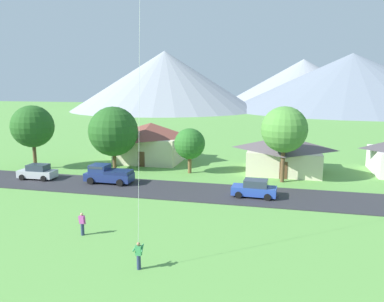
{
  "coord_description": "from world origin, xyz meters",
  "views": [
    {
      "loc": [
        5.85,
        -9.49,
        10.67
      ],
      "look_at": [
        0.41,
        13.04,
        6.54
      ],
      "focal_mm": 34.98,
      "sensor_mm": 36.0,
      "label": 1
    }
  ],
  "objects_px": {
    "tree_left_of_center": "(113,131)",
    "watcher_person": "(82,223)",
    "tree_near_left": "(284,130)",
    "parked_car_blue_west_end": "(254,189)",
    "house_leftmost": "(151,141)",
    "tree_right_of_center": "(190,144)",
    "tree_center": "(33,126)",
    "parked_car_silver_mid_west": "(38,172)",
    "house_left_center": "(284,153)",
    "pickup_truck_navy_west_side": "(108,174)"
  },
  "relations": [
    {
      "from": "tree_left_of_center",
      "to": "house_left_center",
      "type": "bearing_deg",
      "value": 10.78
    },
    {
      "from": "tree_near_left",
      "to": "pickup_truck_navy_west_side",
      "type": "relative_size",
      "value": 1.61
    },
    {
      "from": "parked_car_silver_mid_west",
      "to": "parked_car_blue_west_end",
      "type": "bearing_deg",
      "value": -2.76
    },
    {
      "from": "tree_center",
      "to": "tree_right_of_center",
      "type": "xyz_separation_m",
      "value": [
        19.76,
        2.48,
        -1.86
      ]
    },
    {
      "from": "tree_left_of_center",
      "to": "house_leftmost",
      "type": "bearing_deg",
      "value": 66.34
    },
    {
      "from": "house_leftmost",
      "to": "tree_near_left",
      "type": "relative_size",
      "value": 1.1
    },
    {
      "from": "tree_near_left",
      "to": "tree_center",
      "type": "xyz_separation_m",
      "value": [
        -30.78,
        -0.76,
        -0.37
      ]
    },
    {
      "from": "house_leftmost",
      "to": "watcher_person",
      "type": "distance_m",
      "value": 26.67
    },
    {
      "from": "tree_center",
      "to": "tree_near_left",
      "type": "bearing_deg",
      "value": 1.42
    },
    {
      "from": "house_leftmost",
      "to": "pickup_truck_navy_west_side",
      "type": "bearing_deg",
      "value": -92.09
    },
    {
      "from": "house_leftmost",
      "to": "tree_right_of_center",
      "type": "relative_size",
      "value": 1.67
    },
    {
      "from": "house_leftmost",
      "to": "tree_right_of_center",
      "type": "distance_m",
      "value": 9.2
    },
    {
      "from": "house_leftmost",
      "to": "tree_right_of_center",
      "type": "height_order",
      "value": "tree_right_of_center"
    },
    {
      "from": "tree_left_of_center",
      "to": "pickup_truck_navy_west_side",
      "type": "distance_m",
      "value": 7.88
    },
    {
      "from": "house_left_center",
      "to": "tree_right_of_center",
      "type": "relative_size",
      "value": 1.68
    },
    {
      "from": "tree_center",
      "to": "watcher_person",
      "type": "xyz_separation_m",
      "value": [
        16.89,
        -17.92,
        -4.6
      ]
    },
    {
      "from": "house_left_center",
      "to": "tree_center",
      "type": "xyz_separation_m",
      "value": [
        -30.89,
        -6.11,
        3.2
      ]
    },
    {
      "from": "tree_near_left",
      "to": "parked_car_silver_mid_west",
      "type": "height_order",
      "value": "tree_near_left"
    },
    {
      "from": "tree_left_of_center",
      "to": "pickup_truck_navy_west_side",
      "type": "xyz_separation_m",
      "value": [
        2.27,
        -6.5,
        -3.83
      ]
    },
    {
      "from": "tree_right_of_center",
      "to": "parked_car_blue_west_end",
      "type": "distance_m",
      "value": 12.16
    },
    {
      "from": "house_leftmost",
      "to": "pickup_truck_navy_west_side",
      "type": "height_order",
      "value": "house_leftmost"
    },
    {
      "from": "house_left_center",
      "to": "pickup_truck_navy_west_side",
      "type": "xyz_separation_m",
      "value": [
        -18.62,
        -10.48,
        -1.22
      ]
    },
    {
      "from": "pickup_truck_navy_west_side",
      "to": "watcher_person",
      "type": "xyz_separation_m",
      "value": [
        4.63,
        -13.54,
        -0.18
      ]
    },
    {
      "from": "tree_center",
      "to": "watcher_person",
      "type": "distance_m",
      "value": 25.05
    },
    {
      "from": "tree_left_of_center",
      "to": "tree_center",
      "type": "distance_m",
      "value": 10.24
    },
    {
      "from": "watcher_person",
      "to": "tree_right_of_center",
      "type": "bearing_deg",
      "value": 81.99
    },
    {
      "from": "tree_left_of_center",
      "to": "parked_car_blue_west_end",
      "type": "relative_size",
      "value": 1.88
    },
    {
      "from": "house_leftmost",
      "to": "parked_car_silver_mid_west",
      "type": "relative_size",
      "value": 2.17
    },
    {
      "from": "tree_center",
      "to": "parked_car_silver_mid_west",
      "type": "relative_size",
      "value": 1.91
    },
    {
      "from": "parked_car_silver_mid_west",
      "to": "tree_right_of_center",
      "type": "bearing_deg",
      "value": 23.92
    },
    {
      "from": "house_leftmost",
      "to": "parked_car_blue_west_end",
      "type": "bearing_deg",
      "value": -42.51
    },
    {
      "from": "house_leftmost",
      "to": "tree_center",
      "type": "bearing_deg",
      "value": -146.71
    },
    {
      "from": "house_leftmost",
      "to": "tree_near_left",
      "type": "xyz_separation_m",
      "value": [
        18.04,
        -7.6,
        3.04
      ]
    },
    {
      "from": "tree_near_left",
      "to": "pickup_truck_navy_west_side",
      "type": "bearing_deg",
      "value": -164.5
    },
    {
      "from": "tree_right_of_center",
      "to": "watcher_person",
      "type": "xyz_separation_m",
      "value": [
        -2.87,
        -20.4,
        -2.74
      ]
    },
    {
      "from": "tree_right_of_center",
      "to": "tree_left_of_center",
      "type": "bearing_deg",
      "value": -177.91
    },
    {
      "from": "tree_right_of_center",
      "to": "watcher_person",
      "type": "relative_size",
      "value": 3.29
    },
    {
      "from": "pickup_truck_navy_west_side",
      "to": "watcher_person",
      "type": "height_order",
      "value": "pickup_truck_navy_west_side"
    },
    {
      "from": "tree_near_left",
      "to": "parked_car_blue_west_end",
      "type": "distance_m",
      "value": 8.65
    },
    {
      "from": "tree_right_of_center",
      "to": "tree_center",
      "type": "bearing_deg",
      "value": -172.83
    },
    {
      "from": "tree_near_left",
      "to": "tree_right_of_center",
      "type": "height_order",
      "value": "tree_near_left"
    },
    {
      "from": "tree_near_left",
      "to": "watcher_person",
      "type": "distance_m",
      "value": 23.8
    },
    {
      "from": "pickup_truck_navy_west_side",
      "to": "watcher_person",
      "type": "relative_size",
      "value": 3.11
    },
    {
      "from": "parked_car_silver_mid_west",
      "to": "house_leftmost",
      "type": "bearing_deg",
      "value": 55.19
    },
    {
      "from": "tree_center",
      "to": "pickup_truck_navy_west_side",
      "type": "xyz_separation_m",
      "value": [
        12.27,
        -4.37,
        -4.42
      ]
    },
    {
      "from": "house_leftmost",
      "to": "parked_car_blue_west_end",
      "type": "relative_size",
      "value": 2.16
    },
    {
      "from": "tree_right_of_center",
      "to": "pickup_truck_navy_west_side",
      "type": "xyz_separation_m",
      "value": [
        -7.5,
        -6.86,
        -2.56
      ]
    },
    {
      "from": "watcher_person",
      "to": "tree_left_of_center",
      "type": "bearing_deg",
      "value": 108.98
    },
    {
      "from": "house_left_center",
      "to": "parked_car_blue_west_end",
      "type": "bearing_deg",
      "value": -102.66
    },
    {
      "from": "tree_left_of_center",
      "to": "watcher_person",
      "type": "height_order",
      "value": "tree_left_of_center"
    }
  ]
}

